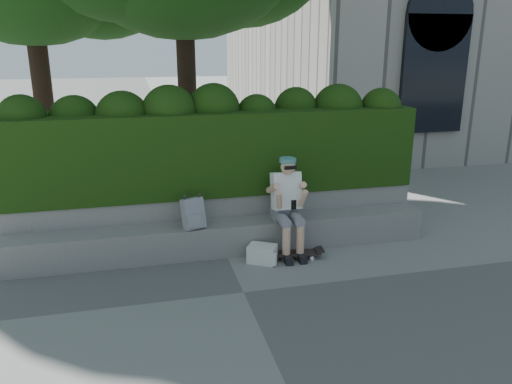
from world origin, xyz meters
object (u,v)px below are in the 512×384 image
object	(u,v)px
person	(287,202)
skateboard	(289,254)
backpack_plaid	(193,213)
backpack_ground	(262,254)

from	to	relation	value
person	skateboard	world-z (taller)	person
backpack_plaid	backpack_ground	xyz separation A→B (m)	(0.89, -0.35, -0.54)
person	backpack_ground	bearing A→B (deg)	-147.83
person	backpack_plaid	distance (m)	1.32
person	skateboard	size ratio (longest dim) A/B	1.57
person	backpack_plaid	size ratio (longest dim) A/B	3.28
person	backpack_ground	xyz separation A→B (m)	(-0.43, -0.27, -0.63)
skateboard	backpack_ground	xyz separation A→B (m)	(-0.39, -0.01, 0.05)
backpack_ground	person	bearing A→B (deg)	62.48
person	backpack_plaid	world-z (taller)	person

